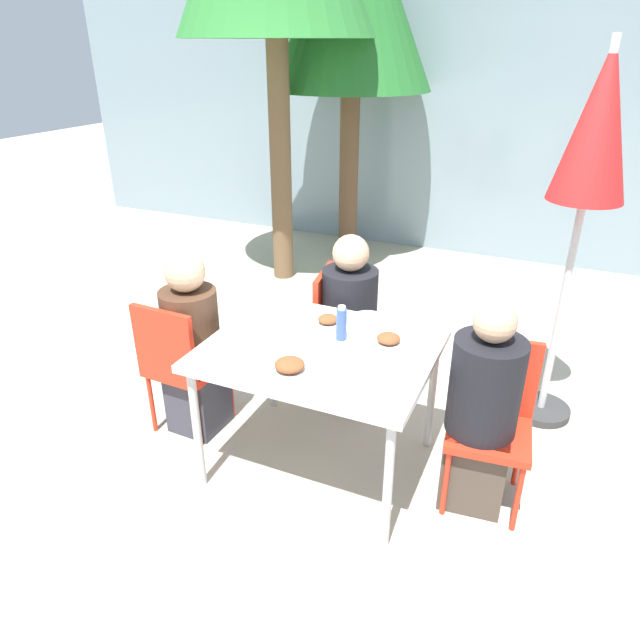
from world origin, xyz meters
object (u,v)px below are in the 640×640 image
Objects in this scene: bottle at (341,324)px; person_far at (349,325)px; drinking_cup at (379,364)px; chair_right at (492,411)px; closed_umbrella at (595,143)px; person_left at (193,349)px; person_right at (481,413)px; chair_left at (178,360)px; chair_far at (339,324)px; salad_bowl at (368,322)px.

person_far is at bearing 107.00° from bottle.
person_far is at bearing 119.26° from drinking_cup.
chair_right is at bearing 30.12° from drinking_cup.
closed_umbrella reaches higher than bottle.
person_left reaches higher than person_right.
chair_right is 0.76× the size of person_far.
chair_left is at bearing -121.88° from person_left.
person_far is 1.01m from drinking_cup.
chair_far is (-1.07, 0.59, 0.00)m from chair_right.
closed_umbrella is 11.54× the size of bottle.
chair_left and chair_right have the same top height.
bottle is at bearing 12.00° from chair_left.
drinking_cup is (1.18, -0.16, 0.26)m from person_left.
chair_far is 1.78m from closed_umbrella.
person_left is 1.33× the size of chair_right.
closed_umbrella reaches higher than person_right.
bottle is at bearing -112.66° from salad_bowl.
person_left is 1.01× the size of person_far.
person_far is (0.76, 0.77, 0.03)m from chair_left.
chair_left is 0.76× the size of person_right.
bottle reaches higher than chair_right.
closed_umbrella is at bearing 41.27° from bottle.
salad_bowl is at bearing 23.79° from person_far.
salad_bowl is at bearing 115.66° from drinking_cup.
chair_left is 5.01× the size of salad_bowl.
chair_left and chair_far have the same top height.
person_right is (1.65, 0.05, -0.02)m from person_left.
person_right is at bearing -106.42° from closed_umbrella.
chair_left is 2.55m from closed_umbrella.
bottle is (-0.80, -0.05, 0.35)m from chair_right.
closed_umbrella is (1.93, 0.99, 1.14)m from person_left.
drinking_cup is (-0.47, -0.21, 0.28)m from person_right.
chair_far is 0.64m from salad_bowl.
chair_left is at bearing -170.15° from bottle.
chair_right is 1.13m from person_far.
closed_umbrella is at bearing -112.10° from person_right.
chair_right is 1.48m from closed_umbrella.
chair_left is 0.39× the size of closed_umbrella.
person_left is 1.70m from chair_right.
closed_umbrella reaches higher than chair_far.
closed_umbrella is at bearing 95.01° from person_far.
chair_left is 0.76× the size of person_far.
person_right reaches higher than chair_right.
person_left is 6.64× the size of salad_bowl.
person_far is (0.71, 0.69, -0.02)m from person_left.
person_left is 1.65m from person_right.
person_left is 1.22m from drinking_cup.
chair_right is (1.74, 0.21, 0.00)m from chair_left.
salad_bowl is (0.35, -0.45, 0.29)m from chair_far.
chair_left reaches higher than salad_bowl.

